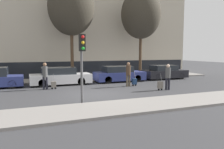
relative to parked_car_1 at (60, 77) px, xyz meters
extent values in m
plane|color=#38383A|center=(1.45, -4.61, -0.64)|extent=(80.00, 80.00, 0.00)
cube|color=gray|center=(1.45, -8.36, -0.58)|extent=(28.00, 2.50, 0.12)
cube|color=gray|center=(1.45, 2.39, -0.58)|extent=(28.00, 3.00, 0.12)
cube|color=#B7AD99|center=(1.45, 5.77, 4.70)|extent=(28.00, 2.36, 10.69)
cube|color=black|center=(1.45, 4.57, 0.16)|extent=(27.44, 0.06, 1.60)
cylinder|color=black|center=(-3.41, -0.70, -0.34)|extent=(0.60, 0.18, 0.60)
cylinder|color=black|center=(-3.41, 0.94, -0.34)|extent=(0.60, 0.18, 0.60)
cube|color=silver|center=(0.05, 0.00, -0.15)|extent=(4.60, 1.90, 0.70)
cube|color=#23282D|center=(-0.14, 0.00, 0.46)|extent=(2.53, 1.67, 0.52)
cylinder|color=black|center=(1.47, -0.86, -0.34)|extent=(0.60, 0.18, 0.60)
cylinder|color=black|center=(1.47, 0.86, -0.34)|extent=(0.60, 0.18, 0.60)
cylinder|color=black|center=(-1.38, -0.86, -0.34)|extent=(0.60, 0.18, 0.60)
cylinder|color=black|center=(-1.38, 0.86, -0.34)|extent=(0.60, 0.18, 0.60)
cube|color=navy|center=(5.02, -0.06, -0.15)|extent=(4.31, 1.76, 0.70)
cube|color=#23282D|center=(4.85, -0.06, 0.45)|extent=(2.37, 1.55, 0.50)
cylinder|color=black|center=(6.36, -0.85, -0.34)|extent=(0.60, 0.18, 0.60)
cylinder|color=black|center=(6.36, 0.72, -0.34)|extent=(0.60, 0.18, 0.60)
cylinder|color=black|center=(3.69, -0.85, -0.34)|extent=(0.60, 0.18, 0.60)
cylinder|color=black|center=(3.69, 0.72, -0.34)|extent=(0.60, 0.18, 0.60)
cube|color=black|center=(9.74, 0.03, -0.15)|extent=(4.15, 1.72, 0.70)
cube|color=#23282D|center=(9.57, 0.03, 0.44)|extent=(2.28, 1.51, 0.47)
cylinder|color=black|center=(11.02, -0.74, -0.34)|extent=(0.60, 0.18, 0.60)
cylinder|color=black|center=(11.02, 0.80, -0.34)|extent=(0.60, 0.18, 0.60)
cylinder|color=black|center=(8.45, -0.74, -0.34)|extent=(0.60, 0.18, 0.60)
cylinder|color=black|center=(8.45, 0.80, -0.34)|extent=(0.60, 0.18, 0.60)
cylinder|color=#23232D|center=(-1.16, -1.80, -0.22)|extent=(0.15, 0.15, 0.85)
cylinder|color=#23232D|center=(-1.36, -1.77, -0.22)|extent=(0.15, 0.15, 0.85)
cylinder|color=#4C4C4C|center=(-1.26, -1.78, 0.58)|extent=(0.34, 0.34, 0.74)
sphere|color=#936B4C|center=(-1.26, -1.78, 1.07)|extent=(0.24, 0.24, 0.24)
cube|color=slate|center=(-0.71, -1.87, -0.32)|extent=(0.32, 0.24, 0.41)
cylinder|color=black|center=(-0.83, -1.87, -0.58)|extent=(0.12, 0.03, 0.12)
cylinder|color=black|center=(-0.60, -1.87, -0.58)|extent=(0.12, 0.03, 0.12)
cylinder|color=gray|center=(-0.71, -1.94, 0.16)|extent=(0.02, 0.19, 0.53)
cylinder|color=#4C4233|center=(4.68, -2.72, -0.22)|extent=(0.15, 0.15, 0.84)
cylinder|color=#4C4233|center=(4.48, -2.75, -0.22)|extent=(0.15, 0.15, 0.84)
cylinder|color=#473323|center=(4.58, -2.73, 0.56)|extent=(0.34, 0.34, 0.73)
sphere|color=#936B4C|center=(4.58, -2.73, 1.04)|extent=(0.24, 0.24, 0.24)
cube|color=navy|center=(5.13, -2.66, -0.30)|extent=(0.32, 0.24, 0.44)
cylinder|color=black|center=(5.02, -2.66, -0.58)|extent=(0.12, 0.03, 0.12)
cylinder|color=black|center=(5.24, -2.66, -0.58)|extent=(0.12, 0.03, 0.12)
cylinder|color=gray|center=(5.13, -2.73, 0.19)|extent=(0.02, 0.19, 0.53)
cylinder|color=#23232D|center=(6.35, -4.99, -0.24)|extent=(0.15, 0.15, 0.81)
cylinder|color=#23232D|center=(6.54, -5.01, -0.24)|extent=(0.15, 0.15, 0.81)
cylinder|color=#4C4C4C|center=(6.44, -5.00, 0.52)|extent=(0.34, 0.34, 0.70)
sphere|color=beige|center=(6.44, -5.00, 0.98)|extent=(0.23, 0.23, 0.23)
cube|color=slate|center=(5.90, -4.95, -0.29)|extent=(0.32, 0.24, 0.47)
cylinder|color=black|center=(5.79, -4.95, -0.58)|extent=(0.12, 0.03, 0.12)
cylinder|color=black|center=(6.01, -4.95, -0.58)|extent=(0.12, 0.03, 0.12)
cylinder|color=gray|center=(5.90, -5.02, 0.22)|extent=(0.02, 0.19, 0.53)
cylinder|color=#515154|center=(0.09, -6.86, 1.06)|extent=(0.12, 0.12, 3.39)
cube|color=black|center=(0.09, -7.04, 2.35)|extent=(0.28, 0.24, 0.80)
sphere|color=red|center=(0.09, -7.19, 2.62)|extent=(0.15, 0.15, 0.15)
sphere|color=gold|center=(0.09, -7.19, 2.35)|extent=(0.15, 0.15, 0.15)
sphere|color=green|center=(0.09, -7.19, 2.09)|extent=(0.15, 0.15, 0.15)
torus|color=black|center=(0.96, 2.78, -0.16)|extent=(0.72, 0.06, 0.72)
torus|color=black|center=(-0.09, 2.78, -0.16)|extent=(0.72, 0.06, 0.72)
cylinder|color=black|center=(0.44, 2.78, 0.04)|extent=(1.00, 0.05, 0.05)
cylinder|color=black|center=(0.25, 2.78, 0.24)|extent=(0.04, 0.04, 0.40)
cylinder|color=#4C3826|center=(1.38, 2.12, 1.71)|extent=(0.28, 0.28, 4.47)
ellipsoid|color=#383328|center=(1.38, 2.12, 5.79)|extent=(4.02, 4.02, 4.92)
cylinder|color=#4C3826|center=(8.14, 1.97, 1.63)|extent=(0.28, 0.28, 4.30)
ellipsoid|color=#383328|center=(8.14, 1.97, 5.55)|extent=(3.87, 3.87, 4.73)
camera|label=1|loc=(-2.38, -17.23, 1.94)|focal=35.00mm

